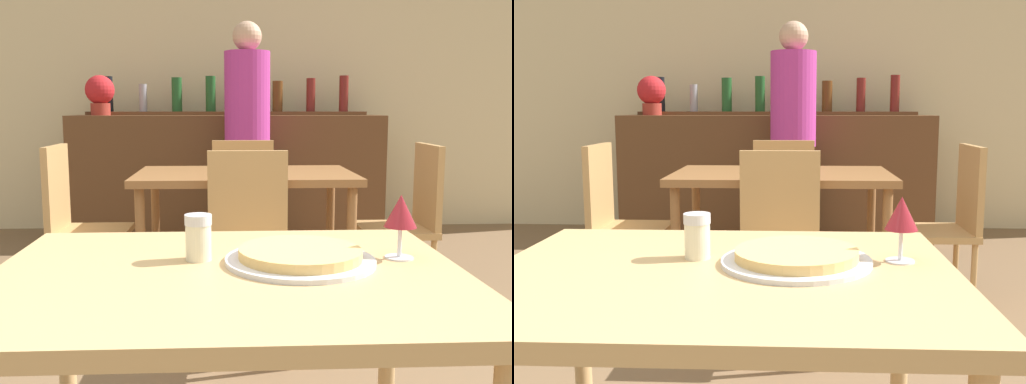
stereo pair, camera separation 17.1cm
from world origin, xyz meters
The scene contains 14 objects.
wall_back centered at (0.00, 4.11, 1.40)m, with size 8.00×0.05×2.80m.
dining_table_near centered at (0.00, 0.00, 0.67)m, with size 1.08×0.84×0.75m.
dining_table_far centered at (0.09, 1.85, 0.69)m, with size 1.18×0.72×0.77m.
bar_counter centered at (0.00, 3.61, 0.53)m, with size 2.60×0.56×1.06m.
bar_back_shelf centered at (0.03, 3.75, 1.15)m, with size 2.39×0.24×0.34m.
chair_far_side_front centered at (0.09, 1.32, 0.53)m, with size 0.40×0.40×0.92m.
chair_far_side_back centered at (0.09, 2.37, 0.53)m, with size 0.40×0.40×0.92m.
chair_far_side_left centered at (-0.83, 1.85, 0.53)m, with size 0.40×0.40×0.92m.
chair_far_side_right centered at (1.02, 1.85, 0.53)m, with size 0.40×0.40×0.92m.
pizza_tray centered at (0.17, 0.06, 0.77)m, with size 0.36×0.36×0.04m.
cheese_shaker centered at (-0.07, 0.10, 0.81)m, with size 0.07×0.07×0.11m.
person_standing centered at (0.15, 3.03, 0.95)m, with size 0.34×0.34×1.75m.
wine_glass centered at (0.42, 0.09, 0.87)m, with size 0.08×0.08×0.16m.
potted_plant centered at (-1.05, 3.56, 1.25)m, with size 0.24×0.24×0.33m.
Camera 1 is at (-0.00, -1.26, 1.12)m, focal length 40.00 mm.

